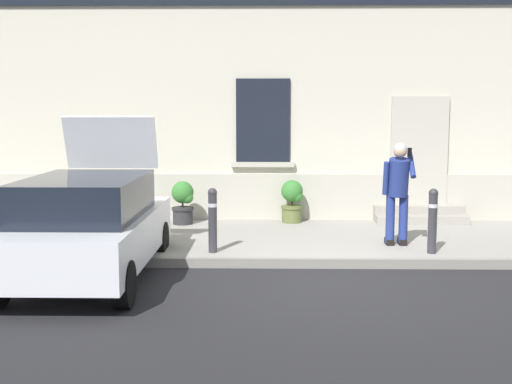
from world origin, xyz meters
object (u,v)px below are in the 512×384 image
Objects in this scene: bollard_far_left at (213,218)px; planter_charcoal at (183,201)px; person_on_phone at (398,187)px; planter_olive at (292,200)px; hatchback_car_white at (89,225)px; planter_terracotta at (72,202)px; bollard_near_person at (433,219)px.

bollard_far_left reaches higher than planter_charcoal.
person_on_phone is at bearing 10.73° from bollard_far_left.
planter_olive is at bearing 6.37° from planter_charcoal.
hatchback_car_white is 3.89× the size of bollard_far_left.
bollard_far_left is 3.89m from planter_terracotta.
hatchback_car_white is 3.89× the size of bollard_near_person.
planter_olive is at bearing 64.47° from bollard_far_left.
bollard_far_left is 3.19m from planter_olive.
planter_olive is at bearing 5.24° from planter_terracotta.
person_on_phone reaches higher than bollard_near_person.
bollard_far_left reaches higher than planter_olive.
planter_terracotta is at bearing 109.89° from hatchback_car_white.
bollard_far_left is 1.22× the size of planter_olive.
hatchback_car_white is 5.08m from planter_olive.
person_on_phone is 2.02× the size of planter_terracotta.
planter_charcoal is at bearing 77.19° from hatchback_car_white.
hatchback_car_white reaches higher than planter_terracotta.
person_on_phone is at bearing 20.35° from hatchback_car_white.
planter_charcoal is at bearing 4.11° from planter_terracotta.
bollard_near_person is 1.22× the size of planter_terracotta.
hatchback_car_white reaches higher than bollard_near_person.
hatchback_car_white is 2.34× the size of person_on_phone.
person_on_phone reaches higher than planter_terracotta.
bollard_near_person is 5.06m from planter_charcoal.
bollard_far_left is at bearing -168.69° from person_on_phone.
person_on_phone is (3.06, 0.58, 0.43)m from bollard_far_left.
bollard_near_person is 6.96m from planter_terracotta.
bollard_far_left is at bearing 35.05° from hatchback_car_white.
hatchback_car_white is at bearing -159.07° from person_on_phone.
bollard_near_person reaches higher than planter_charcoal.
person_on_phone reaches higher than bollard_far_left.
bollard_near_person is at bearing -53.38° from planter_olive.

